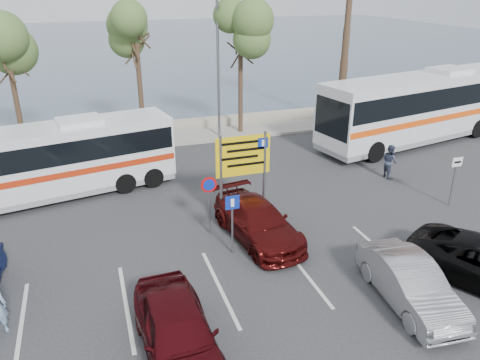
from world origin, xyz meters
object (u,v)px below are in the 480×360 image
object	(u,v)px
car_maroon	(258,222)
pedestrian_far	(390,161)
coach_bus_right	(420,110)
car_red	(178,332)
street_lamp_right	(218,62)
coach_bus_left	(45,165)
direction_sign	(243,162)
car_silver_b	(410,283)

from	to	relation	value
car_maroon	pedestrian_far	distance (m)	8.88
coach_bus_right	car_red	xyz separation A→B (m)	(-17.02, -12.73, -1.17)
street_lamp_right	coach_bus_left	distance (m)	11.56
coach_bus_right	car_red	distance (m)	21.28
car_red	direction_sign	bearing A→B (deg)	57.26
coach_bus_left	pedestrian_far	size ratio (longest dim) A/B	6.81
coach_bus_left	car_silver_b	size ratio (longest dim) A/B	2.68
car_maroon	pedestrian_far	bearing A→B (deg)	14.94
car_silver_b	pedestrian_far	xyz separation A→B (m)	(5.21, 8.52, 0.14)
street_lamp_right	coach_bus_left	size ratio (longest dim) A/B	0.71
direction_sign	car_maroon	distance (m)	2.43
street_lamp_right	car_maroon	world-z (taller)	street_lamp_right
coach_bus_right	car_maroon	world-z (taller)	coach_bus_right
coach_bus_left	car_maroon	bearing A→B (deg)	-39.39
car_red	car_silver_b	size ratio (longest dim) A/B	1.08
street_lamp_right	car_red	world-z (taller)	street_lamp_right
car_maroon	car_red	world-z (taller)	car_red
coach_bus_left	car_silver_b	xyz separation A→B (m)	(10.45, -11.16, -0.90)
coach_bus_right	pedestrian_far	world-z (taller)	coach_bus_right
coach_bus_left	car_maroon	size ratio (longest dim) A/B	2.35
street_lamp_right	direction_sign	xyz separation A→B (m)	(-2.00, -10.32, -2.17)
street_lamp_right	coach_bus_right	bearing A→B (deg)	-21.29
street_lamp_right	car_red	distance (m)	18.45
direction_sign	coach_bus_left	xyz separation A→B (m)	(-7.50, 4.46, -0.84)
pedestrian_far	car_red	bearing A→B (deg)	126.54
coach_bus_right	car_maroon	bearing A→B (deg)	-149.31
coach_bus_right	direction_sign	bearing A→B (deg)	-155.14
car_maroon	street_lamp_right	bearing A→B (deg)	72.17
coach_bus_left	car_red	bearing A→B (deg)	-72.59
car_maroon	car_silver_b	size ratio (longest dim) A/B	1.14
car_silver_b	pedestrian_far	world-z (taller)	pedestrian_far
coach_bus_left	pedestrian_far	xyz separation A→B (m)	(15.66, -2.64, -0.77)
coach_bus_right	car_maroon	distance (m)	15.19
direction_sign	car_red	size ratio (longest dim) A/B	0.79
street_lamp_right	pedestrian_far	size ratio (longest dim) A/B	4.84
street_lamp_right	car_silver_b	world-z (taller)	street_lamp_right
coach_bus_right	car_silver_b	world-z (taller)	coach_bus_right
car_red	pedestrian_far	size ratio (longest dim) A/B	2.75
street_lamp_right	pedestrian_far	xyz separation A→B (m)	(6.16, -8.50, -3.77)
coach_bus_right	pedestrian_far	bearing A→B (deg)	-139.11
car_silver_b	coach_bus_left	bearing A→B (deg)	138.01
street_lamp_right	coach_bus_right	world-z (taller)	street_lamp_right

